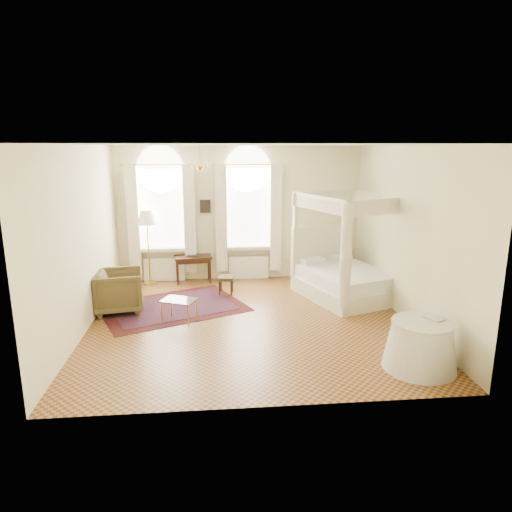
{
  "coord_description": "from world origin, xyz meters",
  "views": [
    {
      "loc": [
        -0.66,
        -8.22,
        3.26
      ],
      "look_at": [
        0.16,
        0.4,
        1.19
      ],
      "focal_mm": 32.0,
      "sensor_mm": 36.0,
      "label": 1
    }
  ],
  "objects_px": {
    "stool": "(226,279)",
    "floor_lamp": "(147,221)",
    "coffee_table": "(179,302)",
    "writing_desk": "(193,260)",
    "armchair": "(119,291)",
    "canopy_bed": "(347,275)",
    "nightstand": "(341,268)",
    "side_table": "(420,345)"
  },
  "relations": [
    {
      "from": "armchair",
      "to": "coffee_table",
      "type": "distance_m",
      "value": 1.43
    },
    {
      "from": "canopy_bed",
      "to": "side_table",
      "type": "height_order",
      "value": "canopy_bed"
    },
    {
      "from": "writing_desk",
      "to": "floor_lamp",
      "type": "bearing_deg",
      "value": -180.0
    },
    {
      "from": "nightstand",
      "to": "writing_desk",
      "type": "xyz_separation_m",
      "value": [
        -3.73,
        0.0,
        0.3
      ]
    },
    {
      "from": "writing_desk",
      "to": "armchair",
      "type": "relative_size",
      "value": 1.01
    },
    {
      "from": "canopy_bed",
      "to": "stool",
      "type": "relative_size",
      "value": 6.28
    },
    {
      "from": "stool",
      "to": "canopy_bed",
      "type": "bearing_deg",
      "value": -10.96
    },
    {
      "from": "nightstand",
      "to": "armchair",
      "type": "xyz_separation_m",
      "value": [
        -5.15,
        -1.89,
        0.16
      ]
    },
    {
      "from": "coffee_table",
      "to": "side_table",
      "type": "bearing_deg",
      "value": -31.23
    },
    {
      "from": "canopy_bed",
      "to": "nightstand",
      "type": "height_order",
      "value": "canopy_bed"
    },
    {
      "from": "nightstand",
      "to": "armchair",
      "type": "distance_m",
      "value": 5.48
    },
    {
      "from": "floor_lamp",
      "to": "writing_desk",
      "type": "bearing_deg",
      "value": 0.0
    },
    {
      "from": "canopy_bed",
      "to": "side_table",
      "type": "xyz_separation_m",
      "value": [
        0.14,
        -3.37,
        -0.15
      ]
    },
    {
      "from": "canopy_bed",
      "to": "nightstand",
      "type": "bearing_deg",
      "value": 78.47
    },
    {
      "from": "floor_lamp",
      "to": "stool",
      "type": "bearing_deg",
      "value": -27.78
    },
    {
      "from": "writing_desk",
      "to": "side_table",
      "type": "relative_size",
      "value": 0.86
    },
    {
      "from": "writing_desk",
      "to": "armchair",
      "type": "bearing_deg",
      "value": -126.97
    },
    {
      "from": "stool",
      "to": "floor_lamp",
      "type": "height_order",
      "value": "floor_lamp"
    },
    {
      "from": "coffee_table",
      "to": "floor_lamp",
      "type": "xyz_separation_m",
      "value": [
        -0.89,
        2.59,
        1.15
      ]
    },
    {
      "from": "armchair",
      "to": "coffee_table",
      "type": "bearing_deg",
      "value": -128.55
    },
    {
      "from": "stool",
      "to": "coffee_table",
      "type": "relative_size",
      "value": 0.53
    },
    {
      "from": "writing_desk",
      "to": "side_table",
      "type": "bearing_deg",
      "value": -53.67
    },
    {
      "from": "stool",
      "to": "coffee_table",
      "type": "xyz_separation_m",
      "value": [
        -0.94,
        -1.62,
        0.06
      ]
    },
    {
      "from": "side_table",
      "to": "armchair",
      "type": "bearing_deg",
      "value": 149.3
    },
    {
      "from": "canopy_bed",
      "to": "armchair",
      "type": "distance_m",
      "value": 4.86
    },
    {
      "from": "canopy_bed",
      "to": "side_table",
      "type": "distance_m",
      "value": 3.38
    },
    {
      "from": "canopy_bed",
      "to": "nightstand",
      "type": "distance_m",
      "value": 1.53
    },
    {
      "from": "stool",
      "to": "nightstand",
      "type": "bearing_deg",
      "value": 18.05
    },
    {
      "from": "canopy_bed",
      "to": "floor_lamp",
      "type": "xyz_separation_m",
      "value": [
        -4.48,
        1.48,
        1.03
      ]
    },
    {
      "from": "canopy_bed",
      "to": "side_table",
      "type": "relative_size",
      "value": 2.33
    },
    {
      "from": "armchair",
      "to": "floor_lamp",
      "type": "distance_m",
      "value": 2.23
    },
    {
      "from": "armchair",
      "to": "writing_desk",
      "type": "bearing_deg",
      "value": -46.43
    },
    {
      "from": "canopy_bed",
      "to": "stool",
      "type": "height_order",
      "value": "canopy_bed"
    },
    {
      "from": "nightstand",
      "to": "floor_lamp",
      "type": "height_order",
      "value": "floor_lamp"
    },
    {
      "from": "floor_lamp",
      "to": "side_table",
      "type": "relative_size",
      "value": 1.66
    },
    {
      "from": "floor_lamp",
      "to": "canopy_bed",
      "type": "bearing_deg",
      "value": -18.24
    },
    {
      "from": "coffee_table",
      "to": "side_table",
      "type": "relative_size",
      "value": 0.7
    },
    {
      "from": "nightstand",
      "to": "side_table",
      "type": "xyz_separation_m",
      "value": [
        -0.16,
        -4.85,
        0.1
      ]
    },
    {
      "from": "writing_desk",
      "to": "stool",
      "type": "height_order",
      "value": "writing_desk"
    },
    {
      "from": "writing_desk",
      "to": "coffee_table",
      "type": "distance_m",
      "value": 2.6
    },
    {
      "from": "writing_desk",
      "to": "side_table",
      "type": "xyz_separation_m",
      "value": [
        3.57,
        -4.85,
        -0.2
      ]
    },
    {
      "from": "writing_desk",
      "to": "armchair",
      "type": "distance_m",
      "value": 2.37
    }
  ]
}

